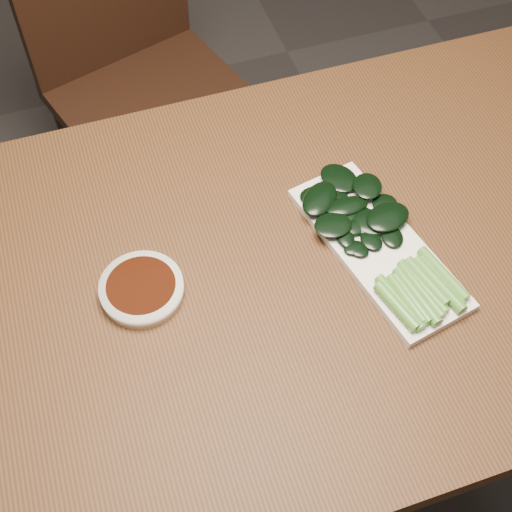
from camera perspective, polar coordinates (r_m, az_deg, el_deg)
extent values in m
plane|color=#312E2E|center=(1.77, 0.29, -14.68)|extent=(6.00, 6.00, 0.00)
cube|color=#482A14|center=(1.12, 0.44, -1.59)|extent=(1.40, 0.80, 0.04)
cylinder|color=#482A14|center=(1.81, 16.37, 5.85)|extent=(0.05, 0.05, 0.71)
cube|color=black|center=(1.82, -7.95, 11.79)|extent=(0.54, 0.54, 0.04)
cylinder|color=black|center=(1.83, -9.12, 0.92)|extent=(0.04, 0.04, 0.41)
cylinder|color=black|center=(1.94, 0.44, 6.18)|extent=(0.04, 0.04, 0.41)
cylinder|color=black|center=(2.06, -14.43, 7.77)|extent=(0.04, 0.04, 0.41)
cylinder|color=black|center=(2.16, -5.55, 12.23)|extent=(0.04, 0.04, 0.41)
cylinder|color=white|center=(1.08, -9.12, -2.65)|extent=(0.13, 0.13, 0.02)
cylinder|color=#331104|center=(1.07, -9.20, -2.34)|extent=(0.10, 0.10, 0.00)
cube|color=white|center=(1.13, 9.72, 0.69)|extent=(0.19, 0.35, 0.01)
cylinder|color=#4F8E31|center=(1.06, 11.22, -3.99)|extent=(0.04, 0.09, 0.02)
cylinder|color=#4F8E31|center=(1.06, 11.42, -3.68)|extent=(0.04, 0.10, 0.02)
cylinder|color=#4F8E31|center=(1.07, 11.95, -3.40)|extent=(0.03, 0.09, 0.02)
cylinder|color=#4F8E31|center=(1.07, 12.35, -3.39)|extent=(0.03, 0.09, 0.02)
cylinder|color=#4F8E31|center=(1.08, 12.74, -3.15)|extent=(0.03, 0.11, 0.02)
cylinder|color=#4F8E31|center=(1.08, 13.06, -2.71)|extent=(0.03, 0.10, 0.02)
cylinder|color=#4F8E31|center=(1.09, 13.19, -2.41)|extent=(0.04, 0.11, 0.01)
cylinder|color=#4F8E31|center=(1.09, 13.49, -2.04)|extent=(0.04, 0.09, 0.02)
cylinder|color=#4F8E31|center=(1.09, 14.42, -2.22)|extent=(0.04, 0.11, 0.02)
cylinder|color=#4F8E31|center=(1.10, 14.59, -2.00)|extent=(0.04, 0.10, 0.02)
cylinder|color=#4F8E31|center=(1.11, 14.75, -1.40)|extent=(0.04, 0.11, 0.02)
ellipsoid|color=black|center=(1.15, 7.09, 3.63)|extent=(0.06, 0.07, 0.01)
ellipsoid|color=black|center=(1.15, 6.62, 3.48)|extent=(0.06, 0.05, 0.01)
ellipsoid|color=black|center=(1.18, 8.90, 5.55)|extent=(0.07, 0.07, 0.01)
ellipsoid|color=black|center=(1.17, 10.28, 4.17)|extent=(0.06, 0.06, 0.01)
ellipsoid|color=black|center=(1.15, 8.61, 2.83)|extent=(0.06, 0.07, 0.01)
ellipsoid|color=black|center=(1.15, 7.29, 3.97)|extent=(0.07, 0.04, 0.01)
ellipsoid|color=black|center=(1.14, 8.14, 2.45)|extent=(0.07, 0.04, 0.01)
ellipsoid|color=black|center=(1.16, 5.11, 4.59)|extent=(0.09, 0.09, 0.01)
ellipsoid|color=black|center=(1.12, 6.18, 2.48)|extent=(0.06, 0.05, 0.01)
ellipsoid|color=black|center=(1.12, 7.07, 1.70)|extent=(0.03, 0.06, 0.01)
ellipsoid|color=black|center=(1.14, 9.14, 2.72)|extent=(0.08, 0.08, 0.01)
ellipsoid|color=black|center=(1.19, 6.67, 6.22)|extent=(0.08, 0.08, 0.01)
ellipsoid|color=black|center=(1.17, 5.51, 4.66)|extent=(0.10, 0.08, 0.01)
ellipsoid|color=black|center=(1.15, 10.49, 3.10)|extent=(0.09, 0.07, 0.01)
ellipsoid|color=black|center=(1.12, 9.21, 1.24)|extent=(0.04, 0.05, 0.01)
ellipsoid|color=black|center=(1.11, 7.89, 0.66)|extent=(0.04, 0.03, 0.01)
ellipsoid|color=black|center=(1.13, 10.83, 1.56)|extent=(0.04, 0.05, 0.01)
ellipsoid|color=black|center=(1.11, 8.23, 0.45)|extent=(0.04, 0.04, 0.01)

